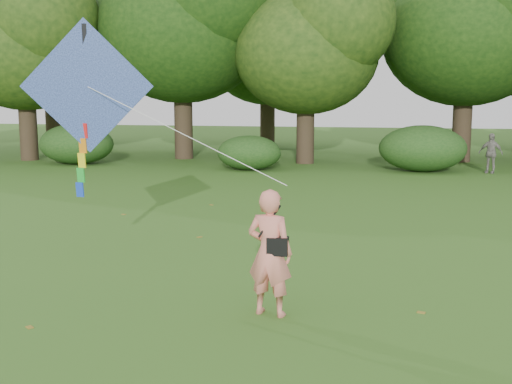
# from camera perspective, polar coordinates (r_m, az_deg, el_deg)

# --- Properties ---
(ground) EXTENTS (100.00, 100.00, 0.00)m
(ground) POSITION_cam_1_polar(r_m,az_deg,el_deg) (9.43, 3.05, -11.08)
(ground) COLOR #265114
(ground) RESTS_ON ground
(man_kite_flyer) EXTENTS (0.76, 0.59, 1.86)m
(man_kite_flyer) POSITION_cam_1_polar(r_m,az_deg,el_deg) (9.27, 1.24, -5.41)
(man_kite_flyer) COLOR #E87F6D
(man_kite_flyer) RESTS_ON ground
(bystander_right) EXTENTS (1.01, 0.73, 1.59)m
(bystander_right) POSITION_cam_1_polar(r_m,az_deg,el_deg) (27.12, 20.13, 3.26)
(bystander_right) COLOR gray
(bystander_right) RESTS_ON ground
(crossbody_bag) EXTENTS (0.43, 0.20, 0.72)m
(crossbody_bag) POSITION_cam_1_polar(r_m,az_deg,el_deg) (9.20, 1.92, -4.75)
(crossbody_bag) COLOR black
(crossbody_bag) RESTS_ON ground
(flying_kite) EXTENTS (4.82, 1.84, 3.07)m
(flying_kite) POSITION_cam_1_polar(r_m,az_deg,el_deg) (11.50, -14.78, 8.82)
(flying_kite) COLOR #23379B
(flying_kite) RESTS_ON ground
(tree_line) EXTENTS (54.70, 15.30, 9.48)m
(tree_line) POSITION_cam_1_polar(r_m,az_deg,el_deg) (31.76, 11.86, 13.06)
(tree_line) COLOR #3A2D1E
(tree_line) RESTS_ON ground
(shrub_band) EXTENTS (39.15, 3.22, 1.88)m
(shrub_band) POSITION_cam_1_polar(r_m,az_deg,el_deg) (26.56, 6.57, 3.77)
(shrub_band) COLOR #264919
(shrub_band) RESTS_ON ground
(fallen_leaves) EXTENTS (9.73, 12.48, 0.01)m
(fallen_leaves) POSITION_cam_1_polar(r_m,az_deg,el_deg) (11.24, -3.73, -7.74)
(fallen_leaves) COLOR olive
(fallen_leaves) RESTS_ON ground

